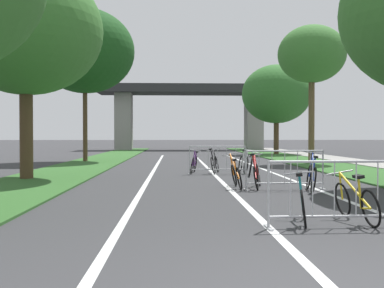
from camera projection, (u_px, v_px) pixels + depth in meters
name	position (u px, v px, depth m)	size (l,w,h in m)	color
grass_verge_left	(96.00, 162.00, 24.82)	(2.96, 51.37, 0.05)	#2D5B26
grass_verge_right	(306.00, 161.00, 25.25)	(2.96, 51.37, 0.05)	#2D5B26
sidewalk_path_right	(351.00, 161.00, 25.35)	(2.10, 51.37, 0.08)	gray
lane_stripe_center	(210.00, 171.00, 18.89)	(0.14, 29.72, 0.01)	silver
lane_stripe_right_lane	(267.00, 170.00, 18.97)	(0.14, 29.72, 0.01)	silver
lane_stripe_left_lane	(154.00, 171.00, 18.80)	(0.14, 29.72, 0.01)	silver
overpass_bridge	(189.00, 103.00, 46.37)	(18.10, 4.31, 6.45)	#2D2D30
tree_left_pine_near	(26.00, 30.00, 14.91)	(4.93, 4.93, 6.94)	#4C3823
tree_left_oak_near	(85.00, 51.00, 25.13)	(5.37, 5.37, 8.31)	#4C3823
tree_right_pine_far	(312.00, 55.00, 23.52)	(3.43, 3.43, 7.04)	brown
tree_right_maple_mid	(276.00, 94.00, 34.80)	(5.17, 5.17, 6.76)	#4C3823
crowd_barrier_nearest	(334.00, 195.00, 7.18)	(2.14, 0.49, 1.05)	#ADADB2
crowd_barrier_second	(285.00, 170.00, 12.18)	(2.15, 0.56, 1.05)	#ADADB2
crowd_barrier_third	(217.00, 160.00, 17.13)	(2.15, 0.55, 1.05)	#ADADB2
bicycle_teal_0	(302.00, 201.00, 7.61)	(0.55, 1.54, 0.84)	black
bicycle_blue_1	(311.00, 177.00, 11.84)	(0.60, 1.66, 1.02)	black
bicycle_orange_2	(236.00, 175.00, 12.67)	(0.45, 1.60, 0.97)	black
bicycle_black_4	(215.00, 163.00, 17.58)	(0.55, 1.62, 0.96)	black
bicycle_yellow_5	(355.00, 201.00, 7.66)	(0.48, 1.65, 0.84)	black
bicycle_green_6	(251.00, 166.00, 16.62)	(0.60, 1.59, 0.87)	black
bicycle_purple_7	(194.00, 164.00, 17.67)	(0.45, 1.67, 0.93)	black
bicycle_red_8	(257.00, 175.00, 12.60)	(0.55, 1.71, 0.96)	black
bicycle_white_9	(243.00, 164.00, 17.74)	(0.54, 1.67, 0.95)	black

